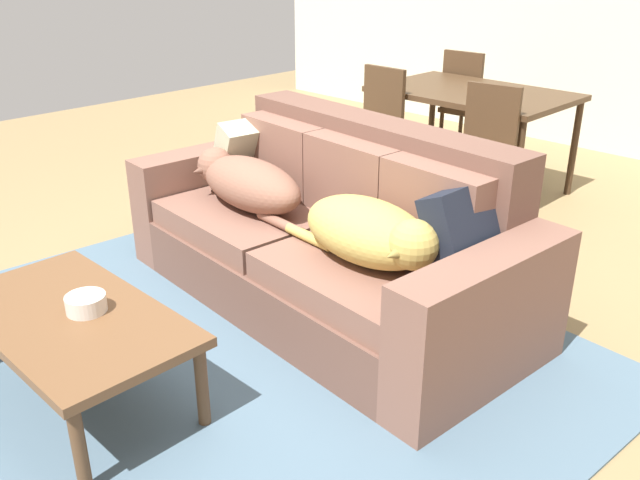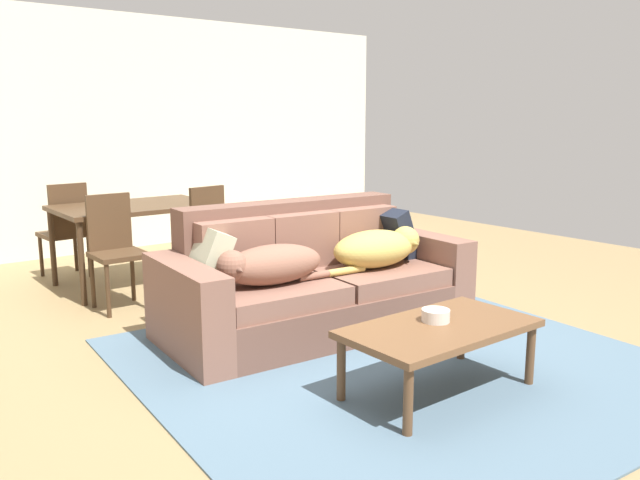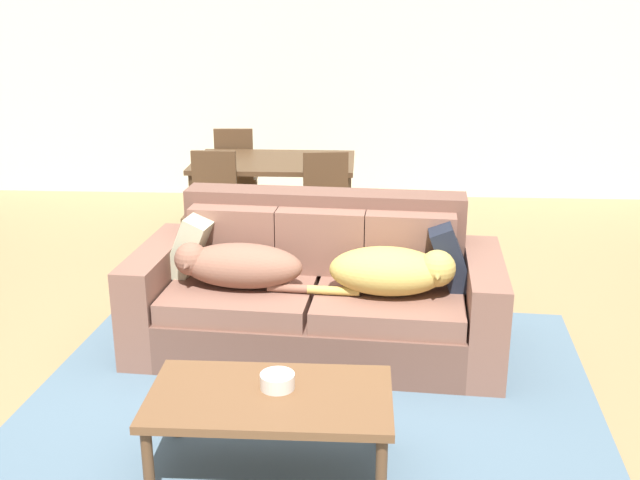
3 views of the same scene
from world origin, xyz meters
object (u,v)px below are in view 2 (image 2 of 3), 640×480
dining_table (135,212)px  dog_on_right_cushion (378,248)px  dog_on_left_cushion (269,265)px  throw_pillow_by_left_arm (207,258)px  bowl_on_coffee_table (436,315)px  dining_chair_near_left (115,246)px  dining_chair_near_right (215,234)px  dining_chair_far_left (66,227)px  coffee_table (440,333)px  throw_pillow_by_right_arm (392,234)px  couch (312,283)px

dining_table → dog_on_right_cushion: bearing=-67.0°
dog_on_left_cushion → throw_pillow_by_left_arm: 0.42m
bowl_on_coffee_table → dog_on_left_cushion: bearing=107.9°
throw_pillow_by_left_arm → dining_chair_near_left: bearing=96.1°
dining_chair_near_right → dining_chair_far_left: same height
dining_chair_near_right → dining_chair_far_left: (-0.93, 1.23, -0.01)m
coffee_table → dog_on_left_cushion: bearing=105.8°
coffee_table → throw_pillow_by_right_arm: bearing=55.3°
couch → dining_chair_near_left: size_ratio=2.48×
bowl_on_coffee_table → dining_table: 3.36m
throw_pillow_by_left_arm → bowl_on_coffee_table: size_ratio=2.45×
throw_pillow_by_left_arm → dog_on_left_cushion: bearing=-41.2°
coffee_table → dining_table: size_ratio=0.80×
dog_on_left_cushion → throw_pillow_by_right_arm: size_ratio=2.24×
couch → dog_on_left_cushion: bearing=-157.0°
bowl_on_coffee_table → dining_chair_near_right: 2.72m
dining_table → throw_pillow_by_left_arm: bearing=-98.6°
dog_on_left_cushion → dog_on_right_cushion: bearing=0.5°
coffee_table → dining_chair_near_left: bearing=105.9°
dog_on_left_cushion → throw_pillow_by_right_arm: bearing=11.2°
dining_chair_far_left → dining_chair_near_right: bearing=123.2°
dining_chair_far_left → dog_on_left_cushion: bearing=95.6°
couch → bowl_on_coffee_table: bearing=-90.5°
bowl_on_coffee_table → dining_chair_far_left: (-0.84, 3.95, 0.06)m
couch → dining_table: (-0.50, 2.02, 0.34)m
dog_on_right_cushion → throw_pillow_by_right_arm: bearing=36.0°
dining_table → dining_chair_far_left: bearing=125.9°
dining_table → dining_chair_far_left: 0.78m
dog_on_left_cushion → dining_chair_far_left: size_ratio=0.97×
dog_on_right_cushion → throw_pillow_by_left_arm: size_ratio=2.19×
coffee_table → bowl_on_coffee_table: bearing=63.9°
couch → coffee_table: size_ratio=2.08×
couch → dining_table: bearing=108.3°
bowl_on_coffee_table → dog_on_right_cushion: bearing=62.6°
dog_on_left_cushion → dining_chair_far_left: 2.84m
throw_pillow_by_right_arm → dining_chair_near_left: dining_chair_near_left is taller
dining_chair_far_left → coffee_table: bearing=97.5°
throw_pillow_by_left_arm → dining_chair_near_left: 1.31m
bowl_on_coffee_table → dining_chair_far_left: dining_chair_far_left is taller
dining_chair_near_right → dining_chair_far_left: bearing=119.2°
dog_on_left_cushion → dining_chair_near_left: bearing=110.4°
couch → coffee_table: couch is taller
throw_pillow_by_right_arm → dining_chair_near_left: (-1.73, 1.42, -0.11)m
throw_pillow_by_right_arm → throw_pillow_by_left_arm: bearing=175.7°
dining_chair_near_left → dining_chair_far_left: (-0.02, 1.23, -0.01)m
couch → throw_pillow_by_right_arm: bearing=3.8°
throw_pillow_by_left_arm → coffee_table: bearing=-66.1°
throw_pillow_by_left_arm → dining_chair_near_right: 1.52m
bowl_on_coffee_table → dining_table: (-0.39, 3.33, 0.24)m
bowl_on_coffee_table → dining_chair_near_right: size_ratio=0.17×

